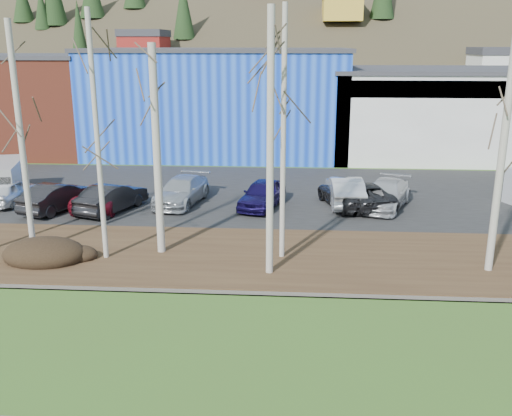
# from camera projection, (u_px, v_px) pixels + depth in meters

# --- Properties ---
(river) EXTENTS (80.00, 8.00, 0.90)m
(river) POSITION_uv_depth(u_px,v_px,m) (287.00, 349.00, 16.73)
(river) COLOR black
(river) RESTS_ON ground
(far_bank_rocks) EXTENTS (80.00, 0.80, 0.46)m
(far_bank_rocks) POSITION_uv_depth(u_px,v_px,m) (289.00, 291.00, 20.66)
(far_bank_rocks) COLOR #47423D
(far_bank_rocks) RESTS_ON ground
(far_bank) EXTENTS (80.00, 7.00, 0.15)m
(far_bank) POSITION_uv_depth(u_px,v_px,m) (290.00, 258.00, 23.71)
(far_bank) COLOR #382616
(far_bank) RESTS_ON ground
(parking_lot) EXTENTS (80.00, 14.00, 0.14)m
(parking_lot) POSITION_uv_depth(u_px,v_px,m) (292.00, 194.00, 33.78)
(parking_lot) COLOR black
(parking_lot) RESTS_ON ground
(building_brick) EXTENTS (16.32, 12.24, 7.80)m
(building_brick) POSITION_uv_depth(u_px,v_px,m) (7.00, 102.00, 47.70)
(building_brick) COLOR brown
(building_brick) RESTS_ON ground
(building_blue) EXTENTS (20.40, 12.24, 8.30)m
(building_blue) POSITION_uv_depth(u_px,v_px,m) (220.00, 101.00, 46.45)
(building_blue) COLOR #1038B6
(building_blue) RESTS_ON ground
(building_white) EXTENTS (18.36, 12.24, 6.80)m
(building_white) POSITION_uv_depth(u_px,v_px,m) (444.00, 112.00, 45.46)
(building_white) COLOR beige
(building_white) RESTS_ON ground
(dirt_mound) EXTENTS (3.40, 2.40, 0.67)m
(dirt_mound) POSITION_uv_depth(u_px,v_px,m) (44.00, 252.00, 23.18)
(dirt_mound) COLOR black
(dirt_mound) RESTS_ON far_bank
(birch_0) EXTENTS (0.25, 0.25, 9.44)m
(birch_0) POSITION_uv_depth(u_px,v_px,m) (21.00, 141.00, 23.03)
(birch_0) COLOR beige
(birch_0) RESTS_ON far_bank
(birch_2) EXTENTS (0.32, 0.32, 8.54)m
(birch_2) POSITION_uv_depth(u_px,v_px,m) (157.00, 152.00, 23.04)
(birch_2) COLOR beige
(birch_2) RESTS_ON far_bank
(birch_3) EXTENTS (0.20, 0.20, 9.79)m
(birch_3) POSITION_uv_depth(u_px,v_px,m) (97.00, 139.00, 22.21)
(birch_3) COLOR beige
(birch_3) RESTS_ON far_bank
(birch_4) EXTENTS (0.27, 0.27, 9.79)m
(birch_4) POSITION_uv_depth(u_px,v_px,m) (270.00, 147.00, 20.66)
(birch_4) COLOR beige
(birch_4) RESTS_ON far_bank
(birch_5) EXTENTS (0.21, 0.21, 9.97)m
(birch_5) POSITION_uv_depth(u_px,v_px,m) (283.00, 137.00, 22.28)
(birch_5) COLOR beige
(birch_5) RESTS_ON far_bank
(birch_6) EXTENTS (0.29, 0.29, 9.39)m
(birch_6) POSITION_uv_depth(u_px,v_px,m) (503.00, 151.00, 20.95)
(birch_6) COLOR beige
(birch_6) RESTS_ON far_bank
(car_0) EXTENTS (1.75, 4.02, 1.35)m
(car_0) POSITION_uv_depth(u_px,v_px,m) (11.00, 191.00, 31.39)
(car_0) COLOR silver
(car_0) RESTS_ON parking_lot
(car_1) EXTENTS (2.98, 4.74, 1.47)m
(car_1) POSITION_uv_depth(u_px,v_px,m) (112.00, 198.00, 29.85)
(car_1) COLOR black
(car_1) RESTS_ON parking_lot
(car_2) EXTENTS (2.37, 4.89, 1.34)m
(car_2) POSITION_uv_depth(u_px,v_px,m) (104.00, 196.00, 30.50)
(car_2) COLOR maroon
(car_2) RESTS_ON parking_lot
(car_3) EXTENTS (2.85, 5.22, 1.43)m
(car_3) POSITION_uv_depth(u_px,v_px,m) (182.00, 191.00, 31.29)
(car_3) COLOR #9FA3A7
(car_3) RESTS_ON parking_lot
(car_4) EXTENTS (2.78, 4.62, 1.47)m
(car_4) POSITION_uv_depth(u_px,v_px,m) (262.00, 194.00, 30.57)
(car_4) COLOR #160D46
(car_4) RESTS_ON parking_lot
(car_5) EXTENTS (1.92, 4.92, 1.59)m
(car_5) POSITION_uv_depth(u_px,v_px,m) (345.00, 191.00, 31.02)
(car_5) COLOR silver
(car_5) RESTS_ON parking_lot
(car_6) EXTENTS (3.62, 5.31, 1.35)m
(car_6) POSITION_uv_depth(u_px,v_px,m) (348.00, 194.00, 30.79)
(car_6) COLOR #242426
(car_6) RESTS_ON parking_lot
(car_7) EXTENTS (3.74, 5.40, 1.45)m
(car_7) POSITION_uv_depth(u_px,v_px,m) (386.00, 194.00, 30.55)
(car_7) COLOR #BCBCBE
(car_7) RESTS_ON parking_lot
(car_8) EXTENTS (2.98, 4.74, 1.47)m
(car_8) POSITION_uv_depth(u_px,v_px,m) (58.00, 197.00, 30.04)
(car_8) COLOR black
(car_8) RESTS_ON parking_lot
(car_9) EXTENTS (3.62, 5.31, 1.35)m
(car_9) POSITION_uv_depth(u_px,v_px,m) (362.00, 194.00, 30.74)
(car_9) COLOR #242426
(car_9) RESTS_ON parking_lot
(van_grey) EXTENTS (3.11, 4.99, 2.03)m
(van_grey) POSITION_uv_depth(u_px,v_px,m) (2.00, 180.00, 32.46)
(van_grey) COLOR #B4B6B8
(van_grey) RESTS_ON parking_lot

